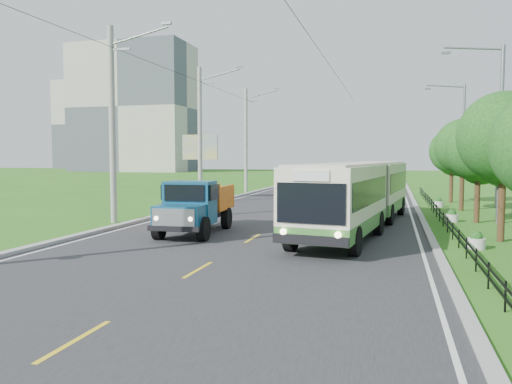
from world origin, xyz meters
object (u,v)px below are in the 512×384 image
at_px(planter_far, 438,203).
at_px(dump_truck, 196,203).
at_px(tree_fourth, 479,153).
at_px(tree_fifth, 464,150).
at_px(pole_mid, 200,134).
at_px(streetlight_mid, 497,127).
at_px(streetlight_far, 461,138).
at_px(bus, 359,190).
at_px(tree_back, 453,154).
at_px(pole_near, 113,124).
at_px(tree_third, 505,142).
at_px(planter_mid, 452,216).
at_px(billboard_right, 507,125).
at_px(billboard_left, 200,151).
at_px(planter_near, 476,241).
at_px(pole_far, 246,140).

distance_m(planter_far, dump_truck, 19.09).
distance_m(tree_fourth, tree_fifth, 6.01).
distance_m(pole_mid, streetlight_mid, 20.16).
distance_m(streetlight_far, bus, 19.49).
bearing_deg(bus, tree_fifth, 67.93).
xyz_separation_m(pole_mid, dump_truck, (5.44, -14.26, -3.75)).
bearing_deg(tree_back, pole_near, -136.59).
xyz_separation_m(tree_third, tree_fourth, (-0.00, 6.00, -0.40)).
relative_size(planter_mid, billboard_right, 0.09).
xyz_separation_m(pole_near, pole_mid, (0.00, 12.00, 0.00)).
bearing_deg(tree_fourth, streetlight_mid, -10.15).
xyz_separation_m(billboard_left, bus, (13.57, -14.09, -2.03)).
relative_size(tree_third, planter_near, 8.96).
relative_size(pole_far, billboard_right, 1.37).
height_order(pole_far, tree_back, pole_far).
relative_size(tree_fourth, bus, 0.34).
xyz_separation_m(tree_fourth, billboard_right, (2.44, 5.86, 1.76)).
xyz_separation_m(pole_near, pole_far, (0.00, 24.00, 0.00)).
bearing_deg(planter_mid, pole_near, -163.48).
bearing_deg(tree_third, billboard_left, 140.67).
relative_size(pole_near, streetlight_far, 1.10).
bearing_deg(dump_truck, planter_near, -7.85).
bearing_deg(pole_far, tree_third, -53.91).
height_order(tree_third, tree_back, tree_third).
relative_size(tree_back, planter_mid, 8.21).
bearing_deg(planter_far, tree_fourth, -80.92).
relative_size(pole_mid, planter_far, 14.93).
xyz_separation_m(pole_mid, tree_fourth, (18.12, -6.86, -1.51)).
xyz_separation_m(tree_fourth, tree_back, (0.00, 12.00, 0.07)).
bearing_deg(planter_mid, billboard_right, 58.34).
bearing_deg(pole_mid, billboard_left, 112.42).
relative_size(pole_near, tree_back, 1.82).
xyz_separation_m(planter_far, bus, (-4.53, -12.09, 1.55)).
bearing_deg(streetlight_mid, pole_near, -165.19).
xyz_separation_m(tree_third, streetlight_mid, (0.79, 5.86, 0.92)).
relative_size(tree_back, billboard_left, 1.06).
xyz_separation_m(billboard_right, dump_truck, (-15.12, -13.26, -4.00)).
height_order(tree_third, planter_near, tree_third).
relative_size(tree_third, dump_truck, 1.04).
xyz_separation_m(tree_fourth, billboard_left, (-19.36, 9.86, 0.28)).
distance_m(tree_back, bus, 17.33).
bearing_deg(tree_fifth, pole_far, 144.64).
height_order(streetlight_mid, planter_far, streetlight_mid).
xyz_separation_m(pole_near, billboard_right, (20.56, 11.00, 0.25)).
distance_m(bus, dump_truck, 7.60).
bearing_deg(tree_fourth, pole_far, 133.85).
distance_m(tree_fifth, planter_near, 14.64).
bearing_deg(planter_near, bus, 139.23).
relative_size(pole_near, dump_truck, 1.73).
bearing_deg(tree_back, streetlight_far, 67.08).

